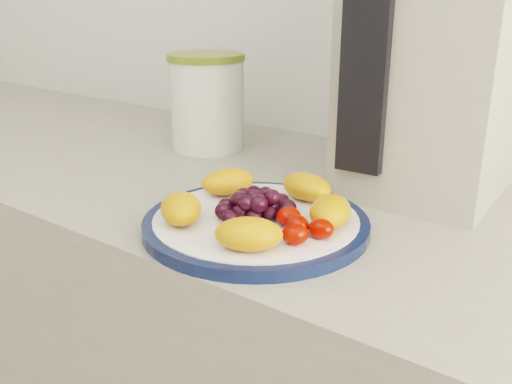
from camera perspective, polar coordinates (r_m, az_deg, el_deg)
The scene contains 7 objects.
plate_rim at distance 0.71m, azimuth -0.00°, elevation -3.22°, with size 0.28×0.28×0.01m, color #0E1A3C.
plate_face at distance 0.71m, azimuth -0.00°, elevation -3.14°, with size 0.26×0.26×0.02m, color white.
canister at distance 1.06m, azimuth -4.90°, elevation 8.64°, with size 0.14×0.14×0.16m, color #436722.
canister_lid at distance 1.05m, azimuth -5.05°, elevation 13.31°, with size 0.14×0.14×0.01m, color olive.
appliance_body at distance 0.88m, azimuth 18.03°, elevation 12.05°, with size 0.21×0.29×0.36m, color #A6A18E.
appliance_panel at distance 0.76m, azimuth 10.85°, elevation 11.91°, with size 0.06×0.02×0.27m, color black.
fruit_plate at distance 0.70m, azimuth 0.52°, elevation -1.28°, with size 0.24×0.24×0.04m.
Camera 1 is at (0.42, 0.51, 1.19)m, focal length 40.00 mm.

